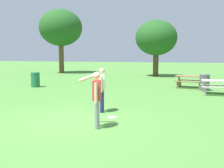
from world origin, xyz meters
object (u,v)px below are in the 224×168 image
tree_broad_center (156,38)px  picnic_table_near (218,84)px  picnic_table_far (190,79)px  frisbee (112,117)px  person_catcher (102,87)px  trash_can_further_along (35,80)px  person_thrower (96,95)px  tree_tall_left (61,28)px  trash_can_beside_table (204,82)px

tree_broad_center → picnic_table_near: bearing=-67.0°
picnic_table_far → frisbee: bearing=-106.4°
person_catcher → trash_can_further_along: (-6.45, 5.84, -0.46)m
person_catcher → picnic_table_near: (4.64, 5.64, -0.38)m
trash_can_further_along → tree_broad_center: tree_broad_center is taller
picnic_table_far → tree_broad_center: tree_broad_center is taller
frisbee → trash_can_further_along: bearing=136.9°
person_thrower → tree_broad_center: size_ratio=0.31×
tree_tall_left → trash_can_beside_table: bearing=-36.4°
picnic_table_near → tree_tall_left: 20.04m
person_catcher → tree_tall_left: bearing=120.7°
picnic_table_near → trash_can_beside_table: bearing=112.7°
person_thrower → tree_tall_left: bearing=119.1°
frisbee → trash_can_beside_table: size_ratio=0.31×
trash_can_further_along → tree_broad_center: size_ratio=0.18×
picnic_table_far → tree_broad_center: (-3.05, 8.03, 3.08)m
picnic_table_near → picnic_table_far: same height
picnic_table_far → tree_tall_left: size_ratio=0.27×
person_thrower → frisbee: size_ratio=5.51×
trash_can_beside_table → tree_tall_left: (-14.64, 10.81, 4.54)m
tree_tall_left → tree_broad_center: (10.77, -1.70, -1.37)m
picnic_table_near → person_thrower: bearing=-118.4°
picnic_table_near → tree_broad_center: size_ratio=0.32×
tree_broad_center → person_thrower: bearing=-89.0°
picnic_table_far → trash_can_further_along: trash_can_further_along is taller
picnic_table_near → trash_can_further_along: 11.09m
person_thrower → picnic_table_far: bearing=75.0°
picnic_table_near → trash_can_further_along: bearing=179.0°
trash_can_beside_table → tree_tall_left: size_ratio=0.14×
frisbee → trash_can_beside_table: (3.44, 7.82, 0.47)m
person_thrower → picnic_table_near: size_ratio=0.95×
person_catcher → frisbee: size_ratio=5.51×
person_thrower → tree_broad_center: bearing=91.0°
trash_can_further_along → trash_can_beside_table: bearing=6.6°
picnic_table_near → picnic_table_far: (-1.42, 2.50, 0.00)m
person_catcher → picnic_table_near: 7.31m
picnic_table_near → tree_broad_center: tree_broad_center is taller
person_thrower → trash_can_beside_table: size_ratio=1.71×
picnic_table_near → picnic_table_far: 2.87m
frisbee → picnic_table_far: size_ratio=0.16×
picnic_table_far → tree_tall_left: 17.48m
picnic_table_far → trash_can_further_along: size_ratio=1.98×
tree_broad_center → trash_can_beside_table: bearing=-67.0°
person_thrower → picnic_table_near: bearing=61.6°
person_catcher → trash_can_beside_table: size_ratio=1.71×
person_catcher → trash_can_beside_table: (4.05, 7.06, -0.46)m
frisbee → picnic_table_near: picnic_table_near is taller
trash_can_beside_table → tree_broad_center: size_ratio=0.18×
person_thrower → frisbee: person_thrower is taller
person_catcher → frisbee: 1.35m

